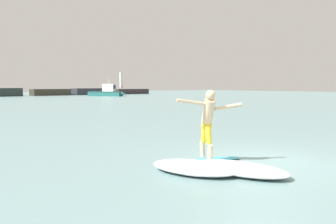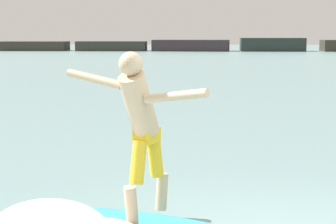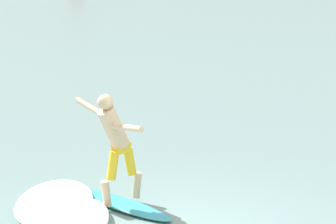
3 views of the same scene
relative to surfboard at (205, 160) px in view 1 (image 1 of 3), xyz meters
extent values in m
plane|color=slate|center=(1.38, -0.88, -0.04)|extent=(200.00, 200.00, 0.00)
cube|color=#332F26|center=(17.76, 61.12, 0.61)|extent=(7.51, 3.22, 1.31)
cube|color=#2C2E35|center=(27.27, 61.12, 0.66)|extent=(9.31, 3.47, 1.41)
cube|color=#31272D|center=(36.79, 61.12, 0.55)|extent=(8.52, 4.43, 1.19)
cylinder|color=silver|center=(34.50, 61.12, 3.22)|extent=(0.70, 0.70, 3.70)
ellipsoid|color=#359CC1|center=(0.04, -0.01, 0.00)|extent=(2.14, 1.13, 0.09)
ellipsoid|color=#359CC1|center=(-0.98, 0.34, 0.00)|extent=(0.36, 0.34, 0.08)
ellipsoid|color=#339E56|center=(0.04, -0.01, 0.00)|extent=(2.16, 1.15, 0.04)
cone|color=black|center=(0.85, -0.30, -0.11)|extent=(0.06, 0.06, 0.14)
cone|color=black|center=(0.76, -0.13, -0.11)|extent=(0.06, 0.06, 0.14)
cone|color=black|center=(0.67, -0.37, -0.11)|extent=(0.06, 0.06, 0.14)
cylinder|color=tan|center=(-0.10, -0.29, 0.25)|extent=(0.20, 0.22, 0.43)
cylinder|color=gold|center=(-0.04, -0.16, 0.69)|extent=(0.24, 0.27, 0.47)
cylinder|color=tan|center=(0.18, 0.26, 0.25)|extent=(0.20, 0.22, 0.43)
cylinder|color=gold|center=(0.11, 0.14, 0.69)|extent=(0.24, 0.27, 0.47)
cube|color=gold|center=(0.04, -0.01, 0.96)|extent=(0.30, 0.32, 0.16)
cylinder|color=tan|center=(-0.03, -0.14, 1.30)|extent=(0.49, 0.61, 0.74)
sphere|color=tan|center=(-0.09, -0.27, 1.74)|extent=(0.25, 0.25, 0.25)
cylinder|color=tan|center=(0.37, -0.46, 1.43)|extent=(0.68, 0.44, 0.21)
cylinder|color=tan|center=(-0.52, -0.01, 1.56)|extent=(0.69, 0.41, 0.20)
cube|color=#236463|center=(24.28, 50.12, 0.40)|extent=(5.01, 6.43, 0.88)
cone|color=#236463|center=(26.36, 46.97, 0.40)|extent=(1.37, 1.45, 0.88)
cube|color=black|center=(24.28, 50.12, 0.77)|extent=(5.02, 6.40, 0.08)
cube|color=silver|center=(24.75, 49.41, 1.56)|extent=(2.27, 2.57, 1.44)
cube|color=#232D38|center=(25.38, 48.46, 1.73)|extent=(0.84, 0.57, 0.72)
cylinder|color=silver|center=(24.75, 49.41, 2.73)|extent=(0.06, 0.06, 0.90)
cube|color=black|center=(22.39, 52.98, 0.44)|extent=(0.45, 0.43, 0.52)
ellipsoid|color=white|center=(-1.06, -0.37, 0.05)|extent=(0.87, 1.72, 0.18)
ellipsoid|color=white|center=(-0.90, -0.54, 0.07)|extent=(1.91, 2.41, 0.22)
ellipsoid|color=white|center=(-0.18, -1.29, 0.07)|extent=(1.63, 2.46, 0.23)
camera|label=1|loc=(-6.13, -5.95, 1.97)|focal=35.00mm
camera|label=2|loc=(0.68, -5.91, 2.04)|focal=60.00mm
camera|label=3|loc=(5.47, -10.73, 4.63)|focal=85.00mm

